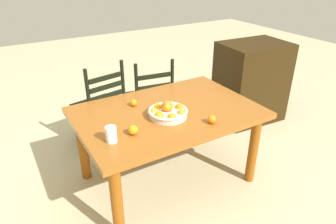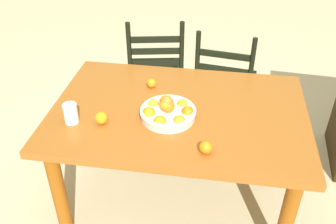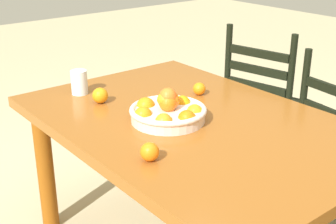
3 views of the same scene
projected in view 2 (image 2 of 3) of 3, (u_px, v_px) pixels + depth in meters
ground_plane at (177, 193)px, 2.65m from camera, size 12.00×12.00×0.00m
dining_table at (179, 122)px, 2.29m from camera, size 1.51×1.02×0.72m
chair_near_window at (225, 83)px, 3.04m from camera, size 0.52×0.52×0.92m
chair_by_cabinet at (156, 73)px, 3.12m from camera, size 0.53×0.53×0.96m
fruit_bowl at (168, 111)px, 2.14m from camera, size 0.32×0.32×0.14m
orange_loose_0 at (206, 147)px, 1.90m from camera, size 0.07×0.07×0.07m
orange_loose_1 at (152, 83)px, 2.42m from camera, size 0.06×0.06×0.06m
orange_loose_2 at (101, 118)px, 2.10m from camera, size 0.07×0.07×0.07m
drinking_glass at (71, 113)px, 2.10m from camera, size 0.08×0.08×0.12m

